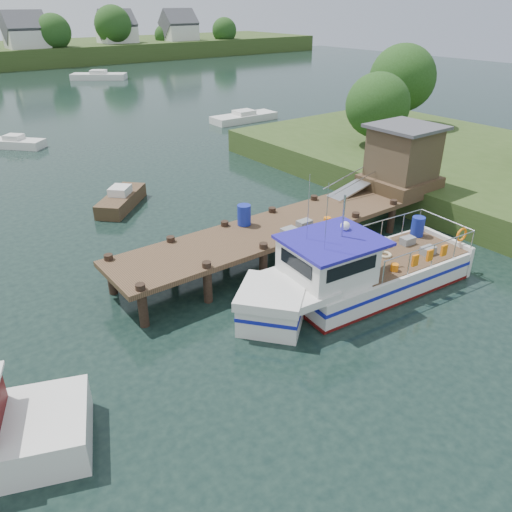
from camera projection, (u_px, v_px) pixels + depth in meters
ground_plane at (253, 264)px, 20.51m from camera, size 160.00×160.00×0.00m
near_shore at (500, 152)px, 28.11m from camera, size 16.00×30.00×7.76m
dock at (366, 181)px, 22.99m from camera, size 16.60×3.00×4.78m
lobster_boat at (352, 275)px, 17.93m from camera, size 10.03×3.69×4.82m
moored_rowboat at (121, 200)px, 25.98m from camera, size 3.68×3.65×1.13m
moored_far at (99, 76)px, 68.27m from camera, size 7.33×6.25×1.23m
moored_b at (15, 143)px, 36.63m from camera, size 3.97×4.13×0.94m
moored_c at (244, 117)px, 44.65m from camera, size 6.11×2.14×0.96m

